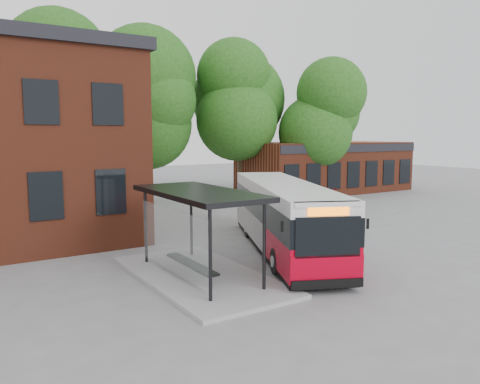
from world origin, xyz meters
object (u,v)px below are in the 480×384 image
bus_shelter (199,234)px  bicycle_6 (321,194)px  bicycle_0 (277,198)px  bicycle_1 (297,198)px  bicycle_5 (321,197)px  bicycle_2 (297,196)px  bicycle_7 (331,195)px  city_bus (284,217)px  bicycle_4 (295,196)px

bus_shelter → bicycle_6: size_ratio=3.83×
bicycle_0 → bicycle_1: (0.85, -1.01, 0.05)m
bicycle_5 → bicycle_6: (0.92, 1.03, 0.04)m
bicycle_1 → bicycle_5: 1.88m
bicycle_2 → bicycle_7: 2.36m
city_bus → bicycle_5: (10.05, 8.78, -0.93)m
bicycle_4 → bicycle_5: size_ratio=1.18×
bicycle_2 → bicycle_7: bearing=-103.6°
bus_shelter → bicycle_7: bearing=33.6°
bicycle_6 → bicycle_7: size_ratio=1.10×
city_bus → bicycle_5: bearing=65.3°
bicycle_1 → bicycle_2: (0.88, 1.03, -0.05)m
bicycle_0 → city_bus: bearing=164.2°
bicycle_1 → bicycle_5: bearing=-114.7°
bicycle_4 → bicycle_5: bicycle_4 is taller
bicycle_5 → bicycle_6: bicycle_6 is taller
city_bus → bicycle_4: city_bus is taller
city_bus → bicycle_4: size_ratio=6.17×
bicycle_5 → bicycle_6: bearing=-38.6°
bicycle_4 → bicycle_6: 2.04m
bicycle_6 → bicycle_2: bearing=78.6°
bicycle_0 → bicycle_5: (2.72, -1.26, -0.02)m
bus_shelter → city_bus: bus_shelter is taller
bicycle_1 → bicycle_2: size_ratio=0.98×
bicycle_6 → bicycle_7: bearing=-166.3°
bicycle_2 → bicycle_6: bearing=-86.3°
city_bus → bicycle_2: size_ratio=6.17×
bicycle_2 → bicycle_7: size_ratio=1.05×
bicycle_1 → bicycle_4: size_ratio=0.98×
bicycle_0 → bicycle_7: bearing=-83.8°
bicycle_2 → bicycle_4: same height
bicycle_4 → bus_shelter: bearing=109.0°
city_bus → bicycle_7: city_bus is taller
bicycle_2 → bicycle_4: (-0.08, 0.17, 0.00)m
city_bus → bicycle_6: 14.74m
bicycle_0 → bicycle_7: size_ratio=1.07×
bicycle_4 → bicycle_0: bearing=75.0°
bicycle_0 → bicycle_7: bicycle_7 is taller
bicycle_7 → bicycle_1: bearing=94.3°
bicycle_0 → bicycle_1: bearing=-119.6°
bicycle_5 → bus_shelter: bearing=128.1°
city_bus → bicycle_7: 14.44m
bicycle_6 → bicycle_5: bearing=134.3°
bicycle_4 → bicycle_5: 1.80m
bicycle_4 → bicycle_6: bicycle_6 is taller
bicycle_5 → bicycle_7: (1.16, 0.29, 0.06)m
city_bus → bicycle_1: bearing=72.0°
bicycle_4 → bicycle_7: size_ratio=1.05×
bus_shelter → bicycle_2: bearing=40.1°
city_bus → bicycle_2: (9.07, 10.06, -0.91)m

